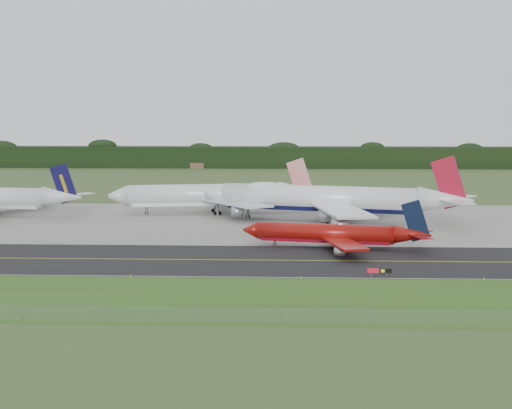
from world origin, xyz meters
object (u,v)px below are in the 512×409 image
at_px(jet_ba_747, 328,199).
at_px(taxiway_sign, 379,271).
at_px(jet_red_737, 336,234).
at_px(jet_star_tail, 215,195).

bearing_deg(jet_ba_747, taxiway_sign, -85.63).
bearing_deg(jet_red_737, jet_star_tail, 119.48).
bearing_deg(jet_star_tail, jet_ba_747, -26.57).
distance_m(jet_ba_747, jet_star_tail, 36.09).
distance_m(jet_red_737, taxiway_sign, 28.80).
height_order(jet_ba_747, jet_star_tail, jet_ba_747).
bearing_deg(jet_star_tail, taxiway_sign, -65.97).
relative_size(jet_red_737, taxiway_sign, 9.40).
bearing_deg(taxiway_sign, jet_red_737, 101.76).
xyz_separation_m(jet_ba_747, jet_red_737, (-0.67, -39.74, -3.28)).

